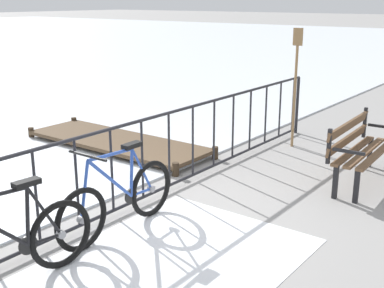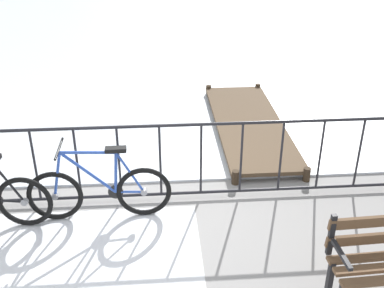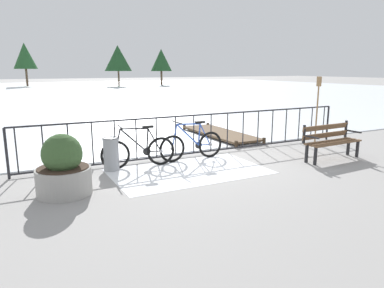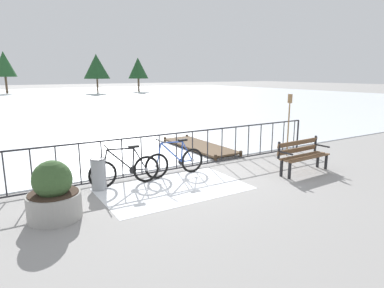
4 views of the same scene
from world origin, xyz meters
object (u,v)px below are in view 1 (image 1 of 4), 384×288
Objects in this scene: bicycle_second at (8,251)px; park_bench at (358,146)px; bicycle_near_railing at (119,200)px; oar_upright at (295,80)px.

bicycle_second reaches higher than park_bench.
bicycle_near_railing is 1.38m from bicycle_second.
park_bench is (3.06, -1.50, 0.14)m from bicycle_near_railing.
bicycle_second is at bearing -177.78° from bicycle_near_railing.
bicycle_second is 4.67m from park_bench.
oar_upright is (1.05, 1.48, 0.63)m from park_bench.
oar_upright reaches higher than bicycle_second.
park_bench is 1.91m from oar_upright.
bicycle_near_railing reaches higher than park_bench.
bicycle_near_railing is 4.18m from oar_upright.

